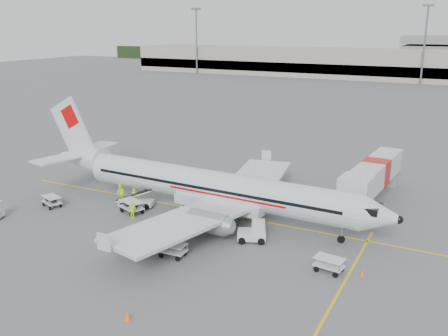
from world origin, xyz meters
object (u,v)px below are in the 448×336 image
Objects in this scene: aircraft at (214,166)px; tug_mid at (152,229)px; tug_fore at (252,231)px; belt_loader at (136,195)px; jet_bridge at (375,181)px.

aircraft is 8.15m from tug_mid.
aircraft reaches higher than tug_fore.
tug_fore is (13.05, -2.24, -0.30)m from belt_loader.
belt_loader is at bearing 152.85° from tug_mid.
jet_bridge is 23.20m from belt_loader.
aircraft reaches higher than jet_bridge.
aircraft reaches higher than tug_mid.
jet_bridge is at bearing 68.71° from tug_mid.
jet_bridge is 15.75m from tug_fore.
tug_fore is at bearing 42.95° from tug_mid.
tug_mid is at bearing -104.18° from aircraft.
jet_bridge is 6.56× the size of tug_mid.
belt_loader is at bearing -144.89° from jet_bridge.
jet_bridge is 7.08× the size of tug_fore.
aircraft is 2.17× the size of jet_bridge.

